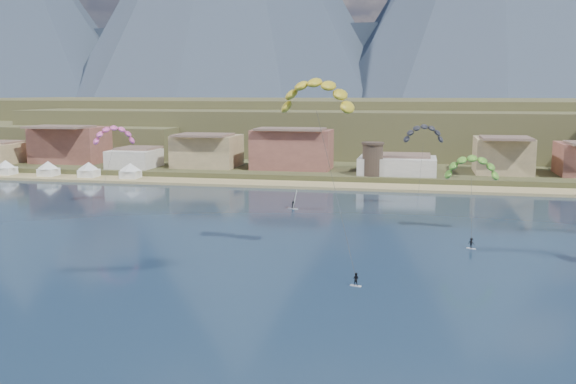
{
  "coord_description": "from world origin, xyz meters",
  "views": [
    {
      "loc": [
        17.29,
        -50.94,
        23.09
      ],
      "look_at": [
        0.0,
        32.0,
        10.0
      ],
      "focal_mm": 40.21,
      "sensor_mm": 36.0,
      "label": 1
    }
  ],
  "objects_px": {
    "watchtower": "(373,159)",
    "kitesurfer_yellow": "(317,91)",
    "kitesurfer_green": "(472,164)",
    "windsurfer": "(294,203)"
  },
  "relations": [
    {
      "from": "watchtower",
      "to": "kitesurfer_yellow",
      "type": "relative_size",
      "value": 0.31
    },
    {
      "from": "watchtower",
      "to": "kitesurfer_green",
      "type": "xyz_separation_m",
      "value": [
        20.41,
        -56.0,
        5.13
      ]
    },
    {
      "from": "kitesurfer_green",
      "to": "kitesurfer_yellow",
      "type": "bearing_deg",
      "value": -136.2
    },
    {
      "from": "watchtower",
      "to": "windsurfer",
      "type": "relative_size",
      "value": 2.3
    },
    {
      "from": "kitesurfer_yellow",
      "to": "kitesurfer_green",
      "type": "xyz_separation_m",
      "value": [
        22.37,
        21.45,
        -11.81
      ]
    },
    {
      "from": "kitesurfer_yellow",
      "to": "windsurfer",
      "type": "height_order",
      "value": "kitesurfer_yellow"
    },
    {
      "from": "watchtower",
      "to": "kitesurfer_green",
      "type": "bearing_deg",
      "value": -69.97
    },
    {
      "from": "kitesurfer_yellow",
      "to": "windsurfer",
      "type": "bearing_deg",
      "value": 105.87
    },
    {
      "from": "watchtower",
      "to": "kitesurfer_green",
      "type": "relative_size",
      "value": 0.55
    },
    {
      "from": "windsurfer",
      "to": "watchtower",
      "type": "bearing_deg",
      "value": 72.68
    }
  ]
}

